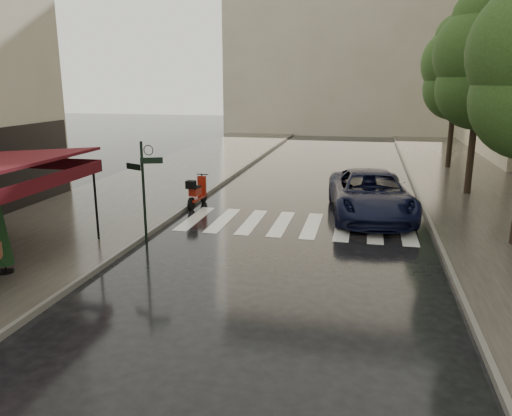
% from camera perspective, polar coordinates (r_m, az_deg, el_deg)
% --- Properties ---
extents(ground, '(120.00, 120.00, 0.00)m').
position_cam_1_polar(ground, '(12.53, -13.09, -8.54)').
color(ground, black).
rests_on(ground, ground).
extents(sidewalk_near, '(6.00, 60.00, 0.12)m').
position_cam_1_polar(sidewalk_near, '(24.82, -10.71, 3.06)').
color(sidewalk_near, '#38332D').
rests_on(sidewalk_near, ground).
extents(sidewalk_far, '(5.50, 60.00, 0.12)m').
position_cam_1_polar(sidewalk_far, '(23.42, 24.73, 1.32)').
color(sidewalk_far, '#38332D').
rests_on(sidewalk_far, ground).
extents(curb_near, '(0.12, 60.00, 0.16)m').
position_cam_1_polar(curb_near, '(23.80, -3.93, 2.84)').
color(curb_near, '#595651').
rests_on(curb_near, ground).
extents(curb_far, '(0.12, 60.00, 0.16)m').
position_cam_1_polar(curb_far, '(22.97, 17.91, 1.75)').
color(curb_far, '#595651').
rests_on(curb_far, ground).
extents(crosswalk, '(7.85, 3.20, 0.01)m').
position_cam_1_polar(crosswalk, '(17.19, 4.66, -1.90)').
color(crosswalk, silver).
rests_on(crosswalk, ground).
extents(signpost, '(1.17, 0.29, 3.10)m').
position_cam_1_polar(signpost, '(15.10, -12.73, 2.66)').
color(signpost, black).
rests_on(signpost, ground).
extents(backdrop_building, '(22.00, 6.00, 20.00)m').
position_cam_1_polar(backdrop_building, '(48.70, 10.52, 20.20)').
color(backdrop_building, tan).
rests_on(backdrop_building, ground).
extents(tree_mid, '(3.80, 3.80, 8.34)m').
position_cam_1_polar(tree_mid, '(22.80, 24.32, 15.11)').
color(tree_mid, black).
rests_on(tree_mid, sidewalk_far).
extents(tree_far, '(3.80, 3.80, 8.16)m').
position_cam_1_polar(tree_far, '(29.72, 21.99, 14.58)').
color(tree_far, black).
rests_on(tree_far, sidewalk_far).
extents(scooter, '(0.48, 1.81, 1.19)m').
position_cam_1_polar(scooter, '(19.62, -6.79, 1.73)').
color(scooter, black).
rests_on(scooter, ground).
extents(parked_car, '(3.45, 6.21, 1.64)m').
position_cam_1_polar(parked_car, '(18.50, 12.95, 1.55)').
color(parked_car, black).
rests_on(parked_car, ground).
extents(parasol_back, '(0.46, 0.46, 2.45)m').
position_cam_1_polar(parasol_back, '(13.73, -27.25, -1.45)').
color(parasol_back, black).
rests_on(parasol_back, sidewalk_near).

